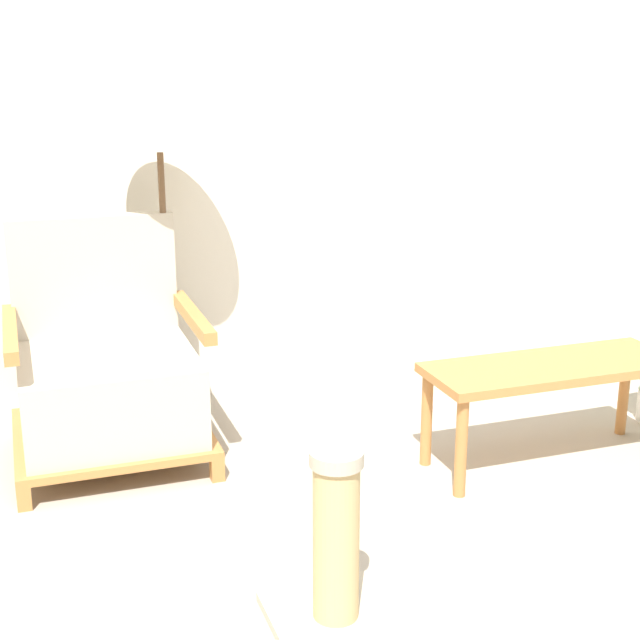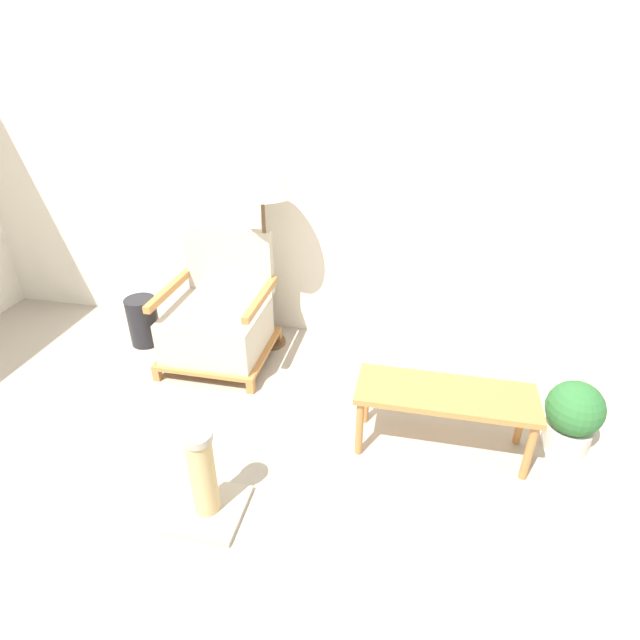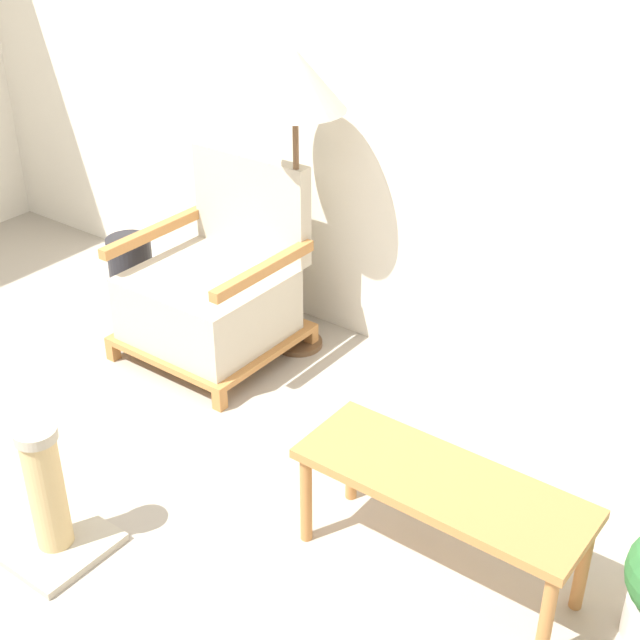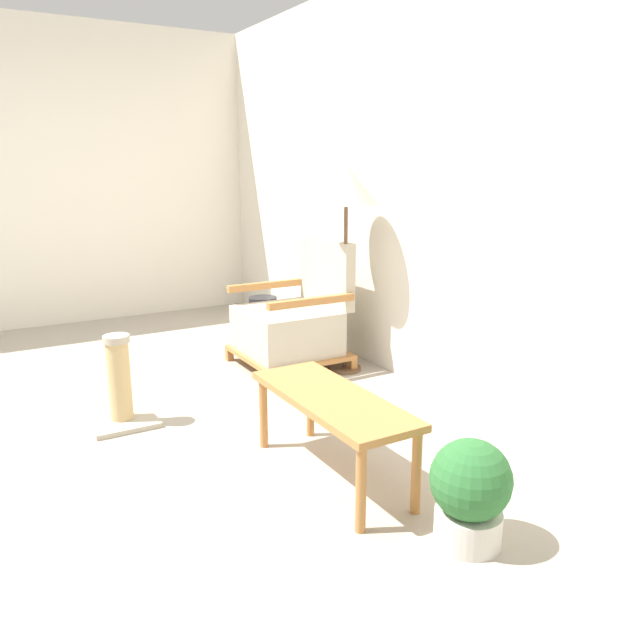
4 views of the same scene
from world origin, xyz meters
TOP-DOWN VIEW (x-y plane):
  - ground_plane at (0.00, 0.00)m, footprint 14.00×14.00m
  - wall_back at (0.00, 2.18)m, footprint 8.00×0.06m
  - wall_left at (-2.72, 0.50)m, footprint 0.06×8.00m
  - armchair at (-0.50, 1.60)m, footprint 0.74×0.72m
  - floor_lamp at (-0.21, 1.87)m, footprint 0.45×0.45m
  - coffee_table at (1.11, 0.96)m, footprint 1.00×0.36m
  - vase at (-1.18, 1.68)m, footprint 0.23×0.23m
  - potted_plant at (1.84, 1.14)m, footprint 0.32×0.32m
  - scratching_post at (-0.04, 0.24)m, footprint 0.36×0.36m

SIDE VIEW (x-z plane):
  - ground_plane at x=0.00m, z-range 0.00..0.00m
  - vase at x=-1.18m, z-range 0.00..0.39m
  - scratching_post at x=-0.04m, z-range -0.07..0.46m
  - potted_plant at x=1.84m, z-range 0.01..0.45m
  - armchair at x=-0.50m, z-range -0.14..0.79m
  - coffee_table at x=1.11m, z-range 0.15..0.56m
  - floor_lamp at x=-0.21m, z-range 0.55..2.01m
  - wall_back at x=0.00m, z-range 0.00..2.70m
  - wall_left at x=-2.72m, z-range 0.00..2.70m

